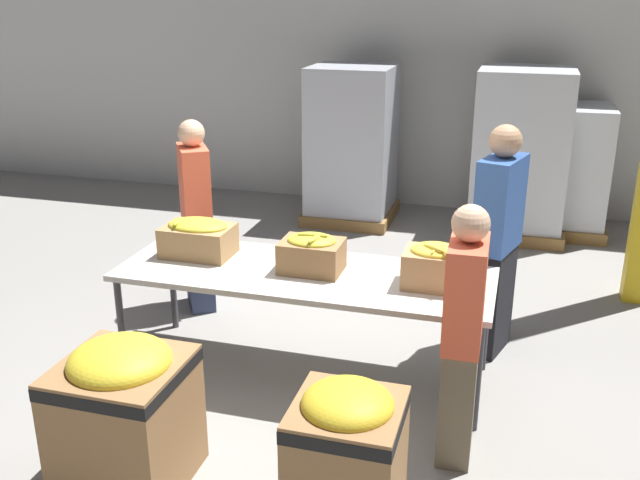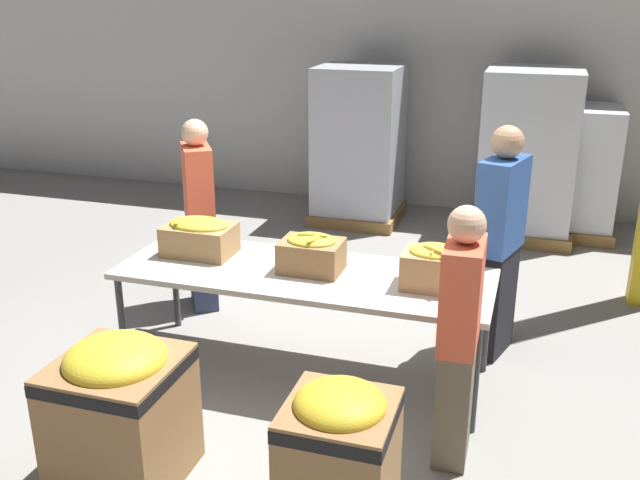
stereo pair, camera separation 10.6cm
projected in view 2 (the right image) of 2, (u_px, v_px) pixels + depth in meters
ground_plane at (305, 371)px, 5.09m from camera, size 30.00×30.00×0.00m
wall_back at (422, 40)px, 8.33m from camera, size 16.00×0.08×4.00m
sorting_table at (304, 278)px, 4.85m from camera, size 2.54×0.89×0.77m
banana_box_0 at (199, 236)px, 5.10m from camera, size 0.49×0.34×0.28m
banana_box_1 at (312, 252)px, 4.80m from camera, size 0.41×0.30×0.28m
banana_box_2 at (434, 266)px, 4.54m from camera, size 0.40×0.33×0.31m
volunteer_0 at (200, 216)px, 5.89m from camera, size 0.41×0.48×1.61m
volunteer_1 at (458, 339)px, 3.93m from camera, size 0.21×0.41×1.53m
volunteer_2 at (498, 245)px, 5.10m from camera, size 0.35×0.50×1.71m
donation_bin_0 at (120, 407)px, 3.85m from camera, size 0.64×0.64×0.85m
donation_bin_1 at (339, 453)px, 3.51m from camera, size 0.54×0.54×0.80m
pallet_stack_0 at (528, 155)px, 7.63m from camera, size 1.06×1.06×1.79m
pallet_stack_1 at (574, 172)px, 7.75m from camera, size 0.94×0.94×1.40m
pallet_stack_2 at (359, 146)px, 8.13m from camera, size 0.99×0.99×1.77m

